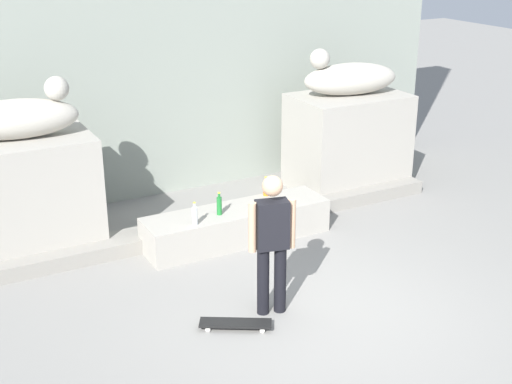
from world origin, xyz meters
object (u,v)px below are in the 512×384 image
skateboard (235,323)px  bottle_orange (266,188)px  bottle_clear (195,215)px  statue_reclining_left (18,117)px  statue_reclining_right (349,78)px  skater (272,239)px  bottle_green (219,205)px

skateboard → bottle_orange: size_ratio=2.73×
bottle_orange → bottle_clear: (-1.34, -0.49, 0.02)m
statue_reclining_left → bottle_orange: 3.54m
statue_reclining_right → skater: statue_reclining_right is taller
statue_reclining_left → bottle_green: size_ratio=5.10×
bottle_orange → bottle_green: bottle_green is taller
statue_reclining_left → bottle_green: statue_reclining_left is taller
skateboard → skater: bearing=-136.2°
skater → bottle_green: 1.90m
statue_reclining_left → skateboard: bearing=-57.3°
skater → bottle_clear: (-0.21, 1.70, -0.31)m
skateboard → bottle_clear: size_ratio=2.46×
bottle_green → bottle_clear: bearing=-159.5°
statue_reclining_left → bottle_clear: (1.86, -1.30, -1.26)m
skateboard → bottle_green: (0.76, 1.99, 0.55)m
statue_reclining_right → bottle_green: size_ratio=5.16×
bottle_green → bottle_orange: bearing=19.8°
skateboard → bottle_clear: 1.93m
statue_reclining_left → statue_reclining_right: bearing=6.6°
statue_reclining_left → skater: statue_reclining_left is taller
statue_reclining_left → bottle_green: 2.85m
bottle_orange → bottle_clear: bearing=-160.0°
statue_reclining_right → skateboard: (-3.64, -3.14, -1.81)m
bottle_clear → statue_reclining_left: bearing=144.9°
skater → bottle_orange: 2.49m
statue_reclining_right → skater: (-3.12, -3.01, -0.95)m
skateboard → bottle_green: bearing=-80.4°
statue_reclining_right → skater: size_ratio=1.00×
statue_reclining_right → skater: 4.44m
skateboard → bottle_clear: bearing=-69.6°
statue_reclining_right → bottle_clear: bearing=32.1°
skateboard → bottle_green: bottle_green is taller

